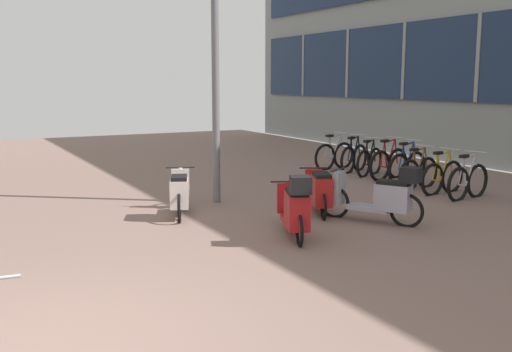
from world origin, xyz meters
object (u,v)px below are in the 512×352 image
Objects in this scene: bicycle_rack_07 at (334,156)px; bicycle_rack_00 at (468,182)px; scooter_far at (382,196)px; bicycle_rack_06 at (354,158)px; bicycle_rack_01 at (442,177)px; bicycle_rack_02 at (418,173)px; bicycle_rack_03 at (407,168)px; scooter_near at (180,194)px; lamp_post at (215,41)px; bicycle_rack_04 at (389,164)px; bicycle_rack_05 at (369,162)px; scooter_extra at (295,208)px; scooter_mid at (320,191)px.

bicycle_rack_00 is at bearing -90.32° from bicycle_rack_07.
bicycle_rack_07 is 6.00m from scooter_far.
bicycle_rack_06 is 5.52m from scooter_far.
bicycle_rack_02 is at bearing 94.40° from bicycle_rack_01.
bicycle_rack_02 is 0.95× the size of bicycle_rack_07.
bicycle_rack_03 reaches higher than scooter_near.
bicycle_rack_01 is 1.01× the size of bicycle_rack_02.
lamp_post is at bearing 162.85° from bicycle_rack_01.
bicycle_rack_04 is 1.14× the size of bicycle_rack_05.
scooter_extra reaches higher than bicycle_rack_06.
bicycle_rack_07 reaches higher than scooter_near.
scooter_near is (-5.68, -1.99, 0.06)m from bicycle_rack_05.
bicycle_rack_02 is at bearing 26.29° from scooter_extra.
scooter_far reaches higher than scooter_near.
bicycle_rack_02 is 1.05× the size of bicycle_rack_06.
lamp_post is at bearing 155.76° from bicycle_rack_00.
lamp_post reaches higher than scooter_mid.
scooter_far is (-3.02, -3.35, 0.09)m from bicycle_rack_04.
bicycle_rack_03 is 0.98× the size of bicycle_rack_07.
scooter_far is (-2.97, -4.00, 0.11)m from bicycle_rack_05.
bicycle_rack_05 is at bearing 83.15° from bicycle_rack_02.
bicycle_rack_06 is 0.90× the size of bicycle_rack_07.
lamp_post is at bearing 88.68° from scooter_extra.
bicycle_rack_01 is 0.98× the size of bicycle_rack_03.
scooter_mid is (-3.51, -2.30, 0.04)m from bicycle_rack_04.
bicycle_rack_07 is at bearing 95.37° from bicycle_rack_04.
scooter_mid is 1.72m from scooter_extra.
bicycle_rack_03 reaches higher than scooter_far.
bicycle_rack_03 is 5.38m from lamp_post.
scooter_extra reaches higher than bicycle_rack_00.
bicycle_rack_05 is 0.23× the size of lamp_post.
bicycle_rack_05 is at bearing -91.73° from bicycle_rack_06.
bicycle_rack_01 is at bearing -93.59° from bicycle_rack_06.
bicycle_rack_07 reaches higher than bicycle_rack_05.
bicycle_rack_01 is 3.86m from bicycle_rack_07.
scooter_mid is (-3.23, -1.02, 0.06)m from bicycle_rack_02.
bicycle_rack_01 is at bearing -6.10° from scooter_near.
bicycle_rack_07 is 0.82× the size of scooter_extra.
bicycle_rack_05 is 1.29m from bicycle_rack_07.
bicycle_rack_06 is at bearing 88.27° from bicycle_rack_05.
bicycle_rack_02 is at bearing 93.49° from bicycle_rack_00.
scooter_near is at bearing 156.61° from scooter_mid.
scooter_extra is (-4.75, -3.50, 0.10)m from bicycle_rack_04.
lamp_post reaches higher than bicycle_rack_07.
bicycle_rack_00 reaches higher than scooter_mid.
scooter_extra reaches higher than bicycle_rack_05.
bicycle_rack_04 is at bearing -88.48° from bicycle_rack_06.
scooter_extra is (-1.73, -0.14, 0.01)m from scooter_far.
bicycle_rack_03 is 0.81× the size of scooter_extra.
bicycle_rack_03 reaches higher than bicycle_rack_00.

